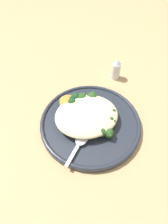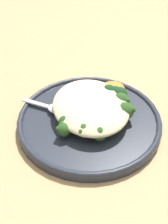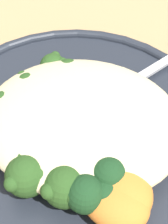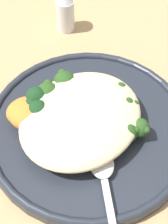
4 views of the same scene
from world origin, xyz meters
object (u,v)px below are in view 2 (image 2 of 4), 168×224
object	(u,v)px
broccoli_stalk_6	(116,102)
spoon	(55,108)
broccoli_stalk_0	(73,118)
broccoli_stalk_1	(71,124)
broccoli_stalk_3	(98,128)
sweet_potato_chunk_1	(102,92)
sweet_potato_chunk_2	(95,99)
plate	(89,121)
kale_tuft	(114,95)
broccoli_stalk_4	(104,119)
broccoli_stalk_2	(85,124)
broccoli_stalk_5	(118,111)
sweet_potato_chunk_3	(109,91)
quinoa_mound	(91,106)
sweet_potato_chunk_0	(115,91)

from	to	relation	value
broccoli_stalk_6	spoon	bearing A→B (deg)	168.63
broccoli_stalk_0	spoon	bearing A→B (deg)	-93.62
broccoli_stalk_1	broccoli_stalk_3	size ratio (longest dim) A/B	1.00
sweet_potato_chunk_1	broccoli_stalk_3	bearing A→B (deg)	-22.38
broccoli_stalk_1	sweet_potato_chunk_2	bearing A→B (deg)	178.79
broccoli_stalk_1	sweet_potato_chunk_2	world-z (taller)	sweet_potato_chunk_2
plate	sweet_potato_chunk_1	bearing A→B (deg)	139.61
sweet_potato_chunk_1	kale_tuft	distance (m)	0.03
broccoli_stalk_4	kale_tuft	bearing A→B (deg)	112.72
broccoli_stalk_4	sweet_potato_chunk_1	size ratio (longest dim) A/B	1.60
spoon	broccoli_stalk_2	bearing A→B (deg)	159.94
broccoli_stalk_5	sweet_potato_chunk_3	distance (m)	0.07
sweet_potato_chunk_2	broccoli_stalk_2	bearing A→B (deg)	-32.96
quinoa_mound	kale_tuft	xyz separation A→B (m)	(-0.02, 0.06, -0.00)
sweet_potato_chunk_3	broccoli_stalk_6	bearing A→B (deg)	-1.92
broccoli_stalk_4	spoon	size ratio (longest dim) A/B	0.96
sweet_potato_chunk_1	sweet_potato_chunk_3	xyz separation A→B (m)	(0.00, 0.02, 0.00)
sweet_potato_chunk_2	spoon	distance (m)	0.09
broccoli_stalk_4	sweet_potato_chunk_2	distance (m)	0.06
broccoli_stalk_0	broccoli_stalk_6	bearing A→B (deg)	159.59
quinoa_mound	kale_tuft	world-z (taller)	same
broccoli_stalk_0	sweet_potato_chunk_3	size ratio (longest dim) A/B	1.55
sweet_potato_chunk_2	spoon	world-z (taller)	sweet_potato_chunk_2
broccoli_stalk_4	sweet_potato_chunk_1	distance (m)	0.08
kale_tuft	spoon	bearing A→B (deg)	-94.64
broccoli_stalk_3	broccoli_stalk_6	distance (m)	0.08
broccoli_stalk_2	spoon	bearing A→B (deg)	-128.75
broccoli_stalk_3	quinoa_mound	bearing A→B (deg)	173.30
plate	sweet_potato_chunk_2	size ratio (longest dim) A/B	4.51
sweet_potato_chunk_3	kale_tuft	xyz separation A→B (m)	(0.02, 0.00, 0.00)
broccoli_stalk_4	kale_tuft	distance (m)	0.07
broccoli_stalk_5	kale_tuft	distance (m)	0.05
sweet_potato_chunk_3	spoon	world-z (taller)	sweet_potato_chunk_3
sweet_potato_chunk_0	sweet_potato_chunk_2	bearing A→B (deg)	-69.55
broccoli_stalk_0	sweet_potato_chunk_0	bearing A→B (deg)	176.71
broccoli_stalk_1	plate	bearing A→B (deg)	165.74
plate	quinoa_mound	bearing A→B (deg)	146.88
plate	spoon	size ratio (longest dim) A/B	3.05
broccoli_stalk_2	broccoli_stalk_5	bearing A→B (deg)	123.22
broccoli_stalk_3	broccoli_stalk_5	bearing A→B (deg)	119.92
broccoli_stalk_2	sweet_potato_chunk_3	distance (m)	0.12
quinoa_mound	broccoli_stalk_2	distance (m)	0.05
broccoli_stalk_0	sweet_potato_chunk_1	distance (m)	0.10
broccoli_stalk_0	sweet_potato_chunk_1	size ratio (longest dim) A/B	1.60
broccoli_stalk_0	broccoli_stalk_2	distance (m)	0.03
broccoli_stalk_4	broccoli_stalk_1	bearing A→B (deg)	-125.39
broccoli_stalk_0	spoon	size ratio (longest dim) A/B	0.96
broccoli_stalk_3	sweet_potato_chunk_3	world-z (taller)	sweet_potato_chunk_3
broccoli_stalk_3	broccoli_stalk_5	size ratio (longest dim) A/B	1.02
spoon	plate	bearing A→B (deg)	-175.56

